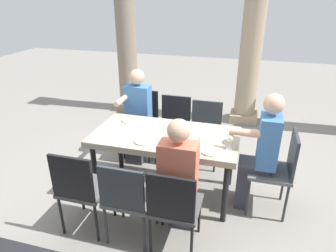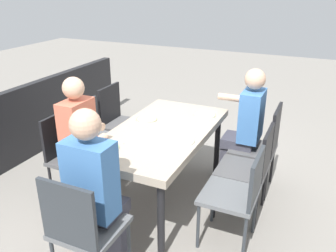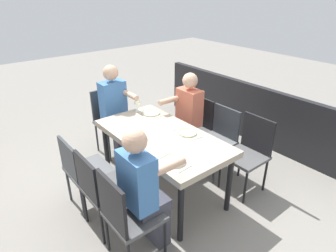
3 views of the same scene
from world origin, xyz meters
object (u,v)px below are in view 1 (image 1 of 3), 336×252
chair_west_north (142,119)px  chair_mid_north (174,124)px  diner_guest_third (137,114)px  diner_woman_green (180,176)px  plate_2 (185,126)px  stone_column_near (126,40)px  wine_glass_3 (230,138)px  chair_east_south (174,205)px  dining_table (165,140)px  stone_column_centre (252,38)px  plate_1 (144,141)px  chair_head_east (278,167)px  diner_man_white (261,150)px  chair_mid_south (128,196)px  plate_0 (130,120)px  chair_west_south (81,186)px  plate_3 (212,150)px  chair_east_north (205,128)px

chair_west_north → chair_mid_north: chair_west_north is taller
chair_west_north → diner_guest_third: size_ratio=0.72×
diner_woman_green → plate_2: (-0.16, 0.91, 0.09)m
stone_column_near → wine_glass_3: (2.20, -2.63, -0.49)m
chair_east_south → chair_mid_north: bearing=104.6°
chair_west_north → wine_glass_3: (1.32, -1.00, 0.35)m
dining_table → stone_column_centre: bearing=72.0°
dining_table → stone_column_near: bearing=120.8°
stone_column_near → plate_1: bearing=-64.2°
stone_column_centre → chair_head_east: bearing=-80.2°
stone_column_centre → diner_man_white: bearing=-84.7°
chair_mid_south → plate_0: 1.19m
chair_west_north → plate_2: size_ratio=3.59×
chair_west_south → diner_guest_third: (-0.00, 1.50, 0.16)m
plate_2 → wine_glass_3: (0.55, -0.41, 0.11)m
chair_mid_south → chair_east_south: size_ratio=1.00×
stone_column_near → stone_column_centre: bearing=-0.0°
chair_mid_south → diner_woman_green: 0.51m
dining_table → plate_3: plate_3 is taller
chair_head_east → diner_woman_green: (-0.91, -0.65, 0.13)m
dining_table → chair_west_north: 1.05m
plate_3 → wine_glass_3: wine_glass_3 is taller
dining_table → chair_head_east: bearing=0.0°
diner_woman_green → wine_glass_3: size_ratio=7.82×
diner_woman_green → diner_man_white: 0.96m
diner_guest_third → plate_2: bearing=-27.2°
chair_mid_south → plate_0: size_ratio=3.92×
chair_east_north → chair_east_south: 1.69m
chair_west_south → stone_column_centre: size_ratio=0.30×
diner_woman_green → plate_3: 0.46m
chair_head_east → diner_guest_third: bearing=160.3°
chair_mid_south → chair_west_south: bearing=-179.6°
plate_3 → wine_glass_3: 0.23m
chair_head_east → diner_man_white: size_ratio=0.70×
plate_2 → plate_3: (0.39, -0.51, 0.00)m
wine_glass_3 → chair_east_south: bearing=-120.0°
chair_east_north → plate_2: chair_east_north is taller
chair_mid_north → chair_east_south: (0.44, -1.69, -0.01)m
chair_east_north → wine_glass_3: wine_glass_3 is taller
chair_head_east → plate_1: (-1.40, -0.24, 0.23)m
dining_table → chair_west_north: (-0.60, 0.85, -0.16)m
chair_west_north → chair_west_south: chair_west_north is taller
plate_1 → wine_glass_3: 0.90m
chair_mid_north → stone_column_near: 2.29m
chair_west_south → diner_man_white: 1.84m
diner_woman_green → chair_east_south: bearing=-90.9°
dining_table → chair_east_north: 0.92m
plate_1 → chair_mid_north: bearing=87.4°
diner_woman_green → wine_glass_3: diner_woman_green is taller
chair_east_south → wine_glass_3: 0.88m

